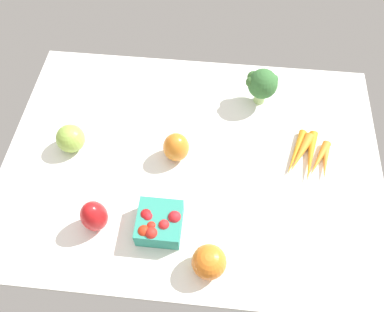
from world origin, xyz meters
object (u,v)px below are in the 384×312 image
at_px(berry_basket, 159,223).
at_px(heirloom_tomato_green, 71,138).
at_px(broccoli_head, 262,84).
at_px(bell_pepper_red, 94,216).
at_px(heirloom_tomato_orange, 209,262).
at_px(carrot_bunch, 308,156).
at_px(bell_pepper_orange, 176,147).

xyz_separation_m(berry_basket, heirloom_tomato_green, (0.28, -0.22, 0.01)).
xyz_separation_m(broccoli_head, bell_pepper_red, (0.40, 0.45, -0.02)).
bearing_deg(berry_basket, broccoli_head, -118.83).
bearing_deg(heirloom_tomato_green, heirloom_tomato_orange, 143.26).
xyz_separation_m(heirloom_tomato_orange, heirloom_tomato_green, (0.41, -0.30, -0.00)).
height_order(broccoli_head, berry_basket, broccoli_head).
relative_size(broccoli_head, heirloom_tomato_orange, 1.48).
bearing_deg(bell_pepper_red, heirloom_tomato_orange, 164.33).
bearing_deg(heirloom_tomato_orange, carrot_bunch, -127.35).
distance_m(broccoli_head, heirloom_tomato_green, 0.57).
distance_m(berry_basket, heirloom_tomato_green, 0.35).
relative_size(bell_pepper_red, heirloom_tomato_green, 1.29).
bearing_deg(berry_basket, carrot_bunch, -147.27).
height_order(berry_basket, heirloom_tomato_green, heirloom_tomato_green).
height_order(broccoli_head, bell_pepper_red, broccoli_head).
relative_size(carrot_bunch, heirloom_tomato_orange, 2.10).
bearing_deg(broccoli_head, heirloom_tomato_orange, 77.77).
xyz_separation_m(carrot_bunch, broccoli_head, (0.14, -0.20, 0.06)).
distance_m(berry_basket, bell_pepper_orange, 0.22).
relative_size(bell_pepper_red, berry_basket, 0.94).
distance_m(heirloom_tomato_orange, heirloom_tomato_green, 0.51).
height_order(bell_pepper_red, heirloom_tomato_orange, bell_pepper_red).
xyz_separation_m(broccoli_head, bell_pepper_orange, (0.23, 0.23, -0.03)).
xyz_separation_m(carrot_bunch, heirloom_tomato_green, (0.66, 0.03, 0.03)).
xyz_separation_m(heirloom_tomato_green, bell_pepper_orange, (-0.29, 0.00, 0.00)).
height_order(broccoli_head, bell_pepper_orange, broccoli_head).
bearing_deg(heirloom_tomato_green, bell_pepper_orange, 179.51).
height_order(berry_basket, bell_pepper_orange, bell_pepper_orange).
height_order(heirloom_tomato_orange, heirloom_tomato_green, heirloom_tomato_orange).
xyz_separation_m(berry_basket, bell_pepper_orange, (-0.02, -0.22, 0.01)).
relative_size(berry_basket, heirloom_tomato_green, 1.37).
bearing_deg(carrot_bunch, berry_basket, 32.73).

